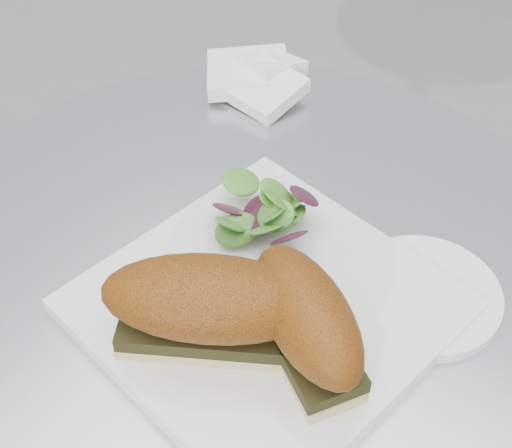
{
  "coord_description": "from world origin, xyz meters",
  "views": [
    {
      "loc": [
        0.26,
        -0.36,
        1.24
      ],
      "look_at": [
        -0.01,
        0.02,
        0.77
      ],
      "focal_mm": 50.0,
      "sensor_mm": 36.0,
      "label": 1
    }
  ],
  "objects_px": {
    "plate": "(265,306)",
    "sandwich_left": "(210,305)",
    "saucer": "(424,295)",
    "sandwich_right": "(306,321)"
  },
  "relations": [
    {
      "from": "plate",
      "to": "sandwich_right",
      "type": "xyz_separation_m",
      "value": [
        0.06,
        -0.03,
        0.05
      ]
    },
    {
      "from": "sandwich_right",
      "to": "saucer",
      "type": "relative_size",
      "value": 1.13
    },
    {
      "from": "plate",
      "to": "sandwich_left",
      "type": "bearing_deg",
      "value": -104.56
    },
    {
      "from": "plate",
      "to": "saucer",
      "type": "height_order",
      "value": "plate"
    },
    {
      "from": "sandwich_right",
      "to": "saucer",
      "type": "bearing_deg",
      "value": 98.48
    },
    {
      "from": "sandwich_right",
      "to": "plate",
      "type": "bearing_deg",
      "value": -172.54
    },
    {
      "from": "plate",
      "to": "sandwich_left",
      "type": "xyz_separation_m",
      "value": [
        -0.01,
        -0.06,
        0.05
      ]
    },
    {
      "from": "sandwich_left",
      "to": "sandwich_right",
      "type": "relative_size",
      "value": 1.22
    },
    {
      "from": "plate",
      "to": "sandwich_right",
      "type": "bearing_deg",
      "value": -24.45
    },
    {
      "from": "sandwich_left",
      "to": "saucer",
      "type": "distance_m",
      "value": 0.2
    }
  ]
}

